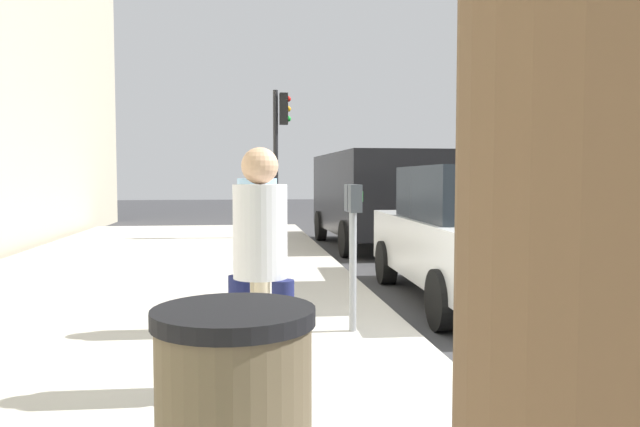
% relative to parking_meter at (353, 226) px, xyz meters
% --- Properties ---
extents(ground_plane, '(80.00, 80.00, 0.00)m').
position_rel_parking_meter_xyz_m(ground_plane, '(-0.70, -0.62, -1.17)').
color(ground_plane, '#38383A').
rests_on(ground_plane, ground).
extents(sidewalk_slab, '(28.00, 6.00, 0.15)m').
position_rel_parking_meter_xyz_m(sidewalk_slab, '(-0.70, 2.38, -1.09)').
color(sidewalk_slab, '#B7B2A8').
rests_on(sidewalk_slab, ground_plane).
extents(parking_meter, '(0.36, 0.12, 1.41)m').
position_rel_parking_meter_xyz_m(parking_meter, '(0.00, 0.00, 0.00)').
color(parking_meter, gray).
rests_on(parking_meter, sidewalk_slab).
extents(pedestrian_at_meter, '(0.52, 0.38, 1.73)m').
position_rel_parking_meter_xyz_m(pedestrian_at_meter, '(0.09, 0.91, -0.01)').
color(pedestrian_at_meter, tan).
rests_on(pedestrian_at_meter, sidewalk_slab).
extents(pedestrian_bystander, '(0.37, 0.44, 1.68)m').
position_rel_parking_meter_xyz_m(pedestrian_bystander, '(-1.58, 0.93, -0.04)').
color(pedestrian_bystander, '#191E4C').
rests_on(pedestrian_bystander, sidewalk_slab).
extents(parked_sedan_near, '(4.45, 2.07, 1.77)m').
position_rel_parking_meter_xyz_m(parked_sedan_near, '(1.81, -1.97, -0.27)').
color(parked_sedan_near, silver).
rests_on(parked_sedan_near, ground_plane).
extents(parked_van_far, '(5.25, 2.22, 2.18)m').
position_rel_parking_meter_xyz_m(parked_van_far, '(8.14, -1.97, 0.09)').
color(parked_van_far, black).
rests_on(parked_van_far, ground_plane).
extents(traffic_signal, '(0.24, 0.44, 3.60)m').
position_rel_parking_meter_xyz_m(traffic_signal, '(9.22, 0.11, 1.41)').
color(traffic_signal, black).
rests_on(traffic_signal, sidewalk_slab).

